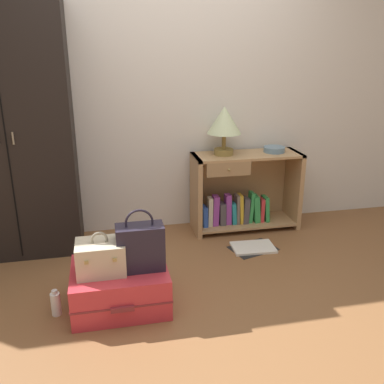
# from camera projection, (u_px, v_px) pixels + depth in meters

# --- Properties ---
(ground_plane) EXTENTS (9.00, 9.00, 0.00)m
(ground_plane) POSITION_uv_depth(u_px,v_px,m) (201.00, 314.00, 2.74)
(ground_plane) COLOR brown
(back_wall) EXTENTS (6.40, 0.10, 2.60)m
(back_wall) POSITION_uv_depth(u_px,v_px,m) (162.00, 84.00, 3.70)
(back_wall) COLOR silver
(back_wall) RESTS_ON ground_plane
(wardrobe) EXTENTS (0.92, 0.47, 1.97)m
(wardrobe) POSITION_uv_depth(u_px,v_px,m) (11.00, 132.00, 3.29)
(wardrobe) COLOR black
(wardrobe) RESTS_ON ground_plane
(bookshelf) EXTENTS (0.97, 0.37, 0.71)m
(bookshelf) POSITION_uv_depth(u_px,v_px,m) (242.00, 194.00, 3.92)
(bookshelf) COLOR tan
(bookshelf) RESTS_ON ground_plane
(table_lamp) EXTENTS (0.29, 0.29, 0.42)m
(table_lamp) POSITION_uv_depth(u_px,v_px,m) (224.00, 122.00, 3.68)
(table_lamp) COLOR olive
(table_lamp) RESTS_ON bookshelf
(bowl) EXTENTS (0.19, 0.19, 0.05)m
(bowl) POSITION_uv_depth(u_px,v_px,m) (274.00, 149.00, 3.85)
(bowl) COLOR slate
(bowl) RESTS_ON bookshelf
(suitcase_large) EXTENTS (0.62, 0.53, 0.27)m
(suitcase_large) POSITION_uv_depth(u_px,v_px,m) (120.00, 286.00, 2.80)
(suitcase_large) COLOR #D1333D
(suitcase_large) RESTS_ON ground_plane
(train_case) EXTENTS (0.30, 0.24, 0.28)m
(train_case) POSITION_uv_depth(u_px,v_px,m) (101.00, 257.00, 2.67)
(train_case) COLOR beige
(train_case) RESTS_ON suitcase_large
(handbag) EXTENTS (0.30, 0.15, 0.41)m
(handbag) POSITION_uv_depth(u_px,v_px,m) (140.00, 247.00, 2.69)
(handbag) COLOR #231E2D
(handbag) RESTS_ON suitcase_large
(bottle) EXTENTS (0.06, 0.06, 0.18)m
(bottle) POSITION_uv_depth(u_px,v_px,m) (56.00, 303.00, 2.71)
(bottle) COLOR white
(bottle) RESTS_ON ground_plane
(open_book_on_floor) EXTENTS (0.43, 0.35, 0.02)m
(open_book_on_floor) POSITION_uv_depth(u_px,v_px,m) (253.00, 248.00, 3.61)
(open_book_on_floor) COLOR white
(open_book_on_floor) RESTS_ON ground_plane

